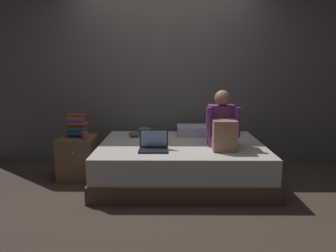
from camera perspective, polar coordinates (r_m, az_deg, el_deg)
ground_plane at (r=3.71m, az=-0.63°, el=-11.39°), size 8.00×8.00×0.00m
wall_back at (r=4.64m, az=-0.40°, el=10.12°), size 5.60×0.10×2.70m
bed at (r=3.91m, az=2.39°, el=-6.54°), size 2.00×1.50×0.48m
nightstand at (r=4.16m, az=-15.95°, el=-5.50°), size 0.44×0.46×0.53m
person_sitting at (r=3.65m, az=9.82°, el=0.01°), size 0.39×0.44×0.66m
laptop at (r=3.52m, az=-2.64°, el=-3.52°), size 0.32×0.23×0.22m
pillow at (r=4.29m, az=5.46°, el=-0.84°), size 0.56×0.36×0.13m
book_stack at (r=4.10m, az=-16.19°, el=0.11°), size 0.24×0.17×0.28m
mug at (r=3.94m, az=-14.85°, el=-1.68°), size 0.08×0.08×0.09m
clothes_pile at (r=4.28m, az=-4.78°, el=-1.04°), size 0.30×0.29×0.11m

